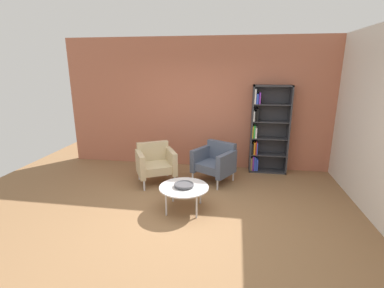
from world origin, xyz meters
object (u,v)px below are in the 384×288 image
armchair_near_window (215,161)px  decorative_bowl (184,185)px  bookshelf_tall (266,131)px  coffee_table_low (184,188)px  armchair_spare_guest (155,162)px

armchair_near_window → decorative_bowl: bearing=-77.8°
bookshelf_tall → coffee_table_low: bearing=-125.5°
decorative_bowl → armchair_spare_guest: armchair_spare_guest is taller
bookshelf_tall → decorative_bowl: size_ratio=5.94×
bookshelf_tall → decorative_bowl: bearing=-125.5°
bookshelf_tall → coffee_table_low: bookshelf_tall is taller
armchair_spare_guest → coffee_table_low: bearing=-81.5°
bookshelf_tall → armchair_near_window: size_ratio=2.04×
bookshelf_tall → armchair_near_window: (-1.04, -0.73, -0.50)m
bookshelf_tall → decorative_bowl: (-1.44, -2.01, -0.48)m
armchair_near_window → armchair_spare_guest: bearing=-138.7°
decorative_bowl → armchair_spare_guest: 1.30m
armchair_spare_guest → armchair_near_window: (1.18, 0.24, 0.00)m
decorative_bowl → armchair_spare_guest: bearing=126.7°
coffee_table_low → decorative_bowl: bearing=-116.6°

